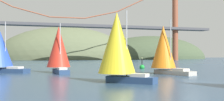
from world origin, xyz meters
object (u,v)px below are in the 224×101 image
(sailboat_orange_sail, at_px, (164,49))
(sailboat_yellow_sail, at_px, (118,45))
(sailboat_scarlet_sail, at_px, (59,48))
(channel_buoy, at_px, (142,67))

(sailboat_orange_sail, relative_size, sailboat_yellow_sail, 1.07)
(sailboat_orange_sail, height_order, sailboat_yellow_sail, sailboat_orange_sail)
(sailboat_scarlet_sail, distance_m, channel_buoy, 20.65)
(sailboat_orange_sail, distance_m, sailboat_scarlet_sail, 17.58)
(sailboat_orange_sail, xyz_separation_m, sailboat_yellow_sail, (-11.35, -10.14, 0.22))
(sailboat_yellow_sail, xyz_separation_m, channel_buoy, (14.25, 25.48, -3.88))
(sailboat_scarlet_sail, relative_size, sailboat_yellow_sail, 1.04)
(sailboat_scarlet_sail, bearing_deg, sailboat_yellow_sail, -75.71)
(sailboat_scarlet_sail, bearing_deg, channel_buoy, 22.49)
(sailboat_yellow_sail, bearing_deg, sailboat_orange_sail, 41.76)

